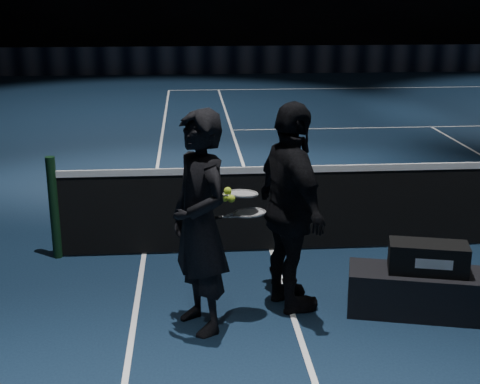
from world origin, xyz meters
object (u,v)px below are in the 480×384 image
at_px(player_a, 200,223).
at_px(player_b, 291,209).
at_px(player_bench, 425,293).
at_px(racket_bag, 428,258).
at_px(racket_upper, 242,194).
at_px(tennis_balls, 228,196).
at_px(racket_lower, 250,213).

xyz_separation_m(player_a, player_b, (0.79, 0.31, 0.00)).
relative_size(player_bench, racket_bag, 2.00).
relative_size(player_bench, player_a, 0.71).
xyz_separation_m(racket_bag, player_b, (-1.16, 0.23, 0.40)).
distance_m(racket_bag, racket_upper, 1.70).
bearing_deg(player_a, player_bench, 64.40).
xyz_separation_m(player_bench, player_a, (-1.96, -0.08, 0.73)).
distance_m(player_bench, tennis_balls, 1.95).
distance_m(racket_bag, racket_lower, 1.59).
bearing_deg(racket_bag, racket_upper, -169.63).
distance_m(player_bench, racket_bag, 0.33).
distance_m(racket_lower, tennis_balls, 0.26).
distance_m(player_b, racket_upper, 0.49).
xyz_separation_m(racket_bag, racket_upper, (-1.60, 0.11, 0.58)).
height_order(racket_bag, tennis_balls, tennis_balls).
distance_m(racket_upper, tennis_balls, 0.15).
xyz_separation_m(player_bench, tennis_balls, (-1.72, 0.02, 0.92)).
height_order(player_b, tennis_balls, player_b).
height_order(player_bench, tennis_balls, tennis_balls).
xyz_separation_m(player_bench, racket_bag, (0.00, 0.00, 0.33)).
bearing_deg(tennis_balls, player_bench, -0.67).
bearing_deg(racket_bag, player_b, -177.04).
distance_m(player_a, racket_upper, 0.44).
bearing_deg(tennis_balls, racket_bag, -0.67).
distance_m(player_a, racket_lower, 0.45).
bearing_deg(racket_bag, tennis_balls, -166.54).
relative_size(player_bench, player_b, 0.71).
bearing_deg(player_b, racket_bag, -118.04).
relative_size(racket_lower, tennis_balls, 5.67).
relative_size(player_bench, tennis_balls, 11.04).
bearing_deg(racket_bag, player_a, -163.64).
bearing_deg(tennis_balls, racket_lower, 19.61).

